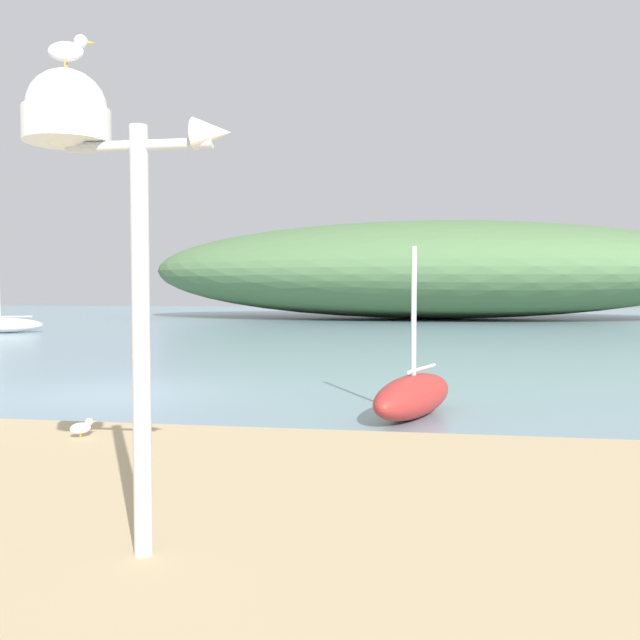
{
  "coord_description": "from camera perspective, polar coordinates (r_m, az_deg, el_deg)",
  "views": [
    {
      "loc": [
        5.81,
        -11.87,
        1.95
      ],
      "look_at": [
        2.78,
        6.64,
        1.09
      ],
      "focal_mm": 38.62,
      "sensor_mm": 36.0,
      "label": 1
    }
  ],
  "objects": [
    {
      "name": "sailboat_mid_channel",
      "position": [
        10.58,
        7.74,
        -6.17
      ],
      "size": [
        1.53,
        2.64,
        2.59
      ],
      "color": "#B72D28",
      "rests_on": "ground"
    },
    {
      "name": "seagull_on_radar",
      "position": [
        5.06,
        -20.14,
        20.31
      ],
      "size": [
        0.31,
        0.15,
        0.22
      ],
      "color": "orange",
      "rests_on": "mast_structure"
    },
    {
      "name": "distant_hill",
      "position": [
        45.44,
        9.07,
        4.1
      ],
      "size": [
        36.79,
        15.98,
        6.28
      ],
      "primitive_type": "ellipsoid",
      "color": "#517547",
      "rests_on": "ground"
    },
    {
      "name": "sailboat_far_right",
      "position": [
        33.33,
        -25.0,
        -0.37
      ],
      "size": [
        3.76,
        2.54,
        4.63
      ],
      "color": "white",
      "rests_on": "ground"
    },
    {
      "name": "seagull_upper_strand",
      "position": [
        8.61,
        -19.14,
        -8.37
      ],
      "size": [
        0.28,
        0.26,
        0.23
      ],
      "color": "orange",
      "rests_on": "beach_sand"
    },
    {
      "name": "ground_plane",
      "position": [
        13.36,
        -16.68,
        -5.88
      ],
      "size": [
        120.0,
        120.0,
        0.0
      ],
      "primitive_type": "plane",
      "color": "#7A99A8"
    },
    {
      "name": "mast_structure",
      "position": [
        4.85,
        -18.86,
        13.07
      ],
      "size": [
        1.39,
        0.56,
        3.18
      ],
      "color": "silver",
      "rests_on": "beach_sand"
    }
  ]
}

